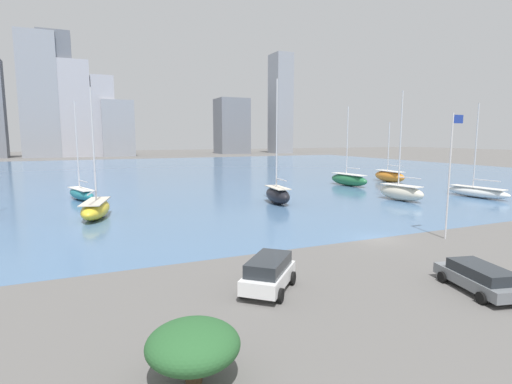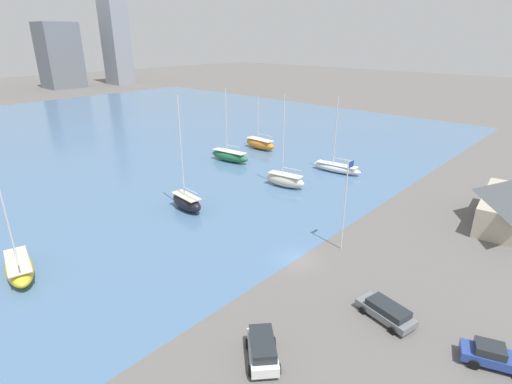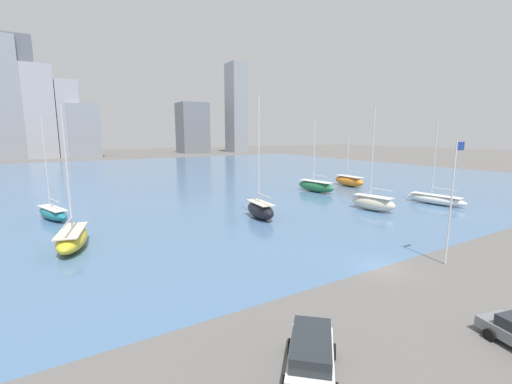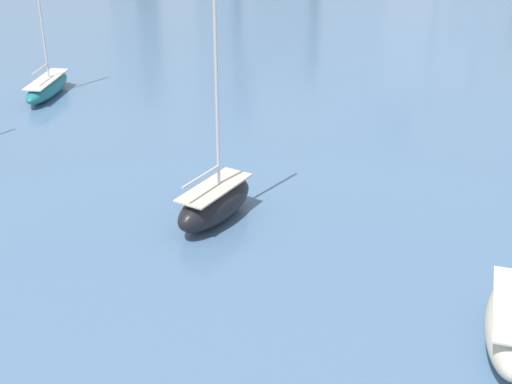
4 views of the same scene
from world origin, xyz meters
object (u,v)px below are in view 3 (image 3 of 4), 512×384
at_px(sailboat_black, 260,209).
at_px(sailboat_white, 436,199).
at_px(sailboat_yellow, 72,238).
at_px(flag_pole, 452,198).
at_px(sailboat_green, 316,186).
at_px(sailboat_cream, 373,202).
at_px(sailboat_orange, 349,181).
at_px(parked_suv_white, 311,354).
at_px(sailboat_teal, 53,213).

xyz_separation_m(sailboat_black, sailboat_white, (28.81, -6.90, -0.36)).
xyz_separation_m(sailboat_yellow, sailboat_white, (51.03, -6.26, -0.18)).
distance_m(flag_pole, sailboat_green, 37.99).
distance_m(sailboat_cream, sailboat_orange, 23.73).
bearing_deg(sailboat_yellow, flag_pole, -24.79).
xyz_separation_m(sailboat_orange, parked_suv_white, (-45.48, -40.64, -0.10)).
relative_size(sailboat_teal, sailboat_cream, 0.92).
height_order(flag_pole, sailboat_teal, sailboat_teal).
height_order(sailboat_cream, sailboat_green, sailboat_cream).
bearing_deg(sailboat_black, sailboat_white, -7.70).
relative_size(flag_pole, sailboat_white, 0.79).
bearing_deg(sailboat_orange, parked_suv_white, -135.50).
distance_m(sailboat_cream, sailboat_green, 17.23).
xyz_separation_m(sailboat_teal, parked_suv_white, (9.52, -40.41, 0.13)).
xyz_separation_m(sailboat_teal, sailboat_white, (52.39, -20.66, -0.06)).
height_order(sailboat_black, sailboat_teal, sailboat_black).
distance_m(flag_pole, sailboat_orange, 45.03).
relative_size(sailboat_teal, parked_suv_white, 2.90).
height_order(sailboat_orange, sailboat_white, sailboat_white).
height_order(sailboat_black, sailboat_cream, sailboat_black).
xyz_separation_m(sailboat_green, sailboat_orange, (10.96, 1.78, 0.02)).
bearing_deg(sailboat_orange, sailboat_black, -153.27).
bearing_deg(sailboat_cream, flag_pole, -131.48).
distance_m(flag_pole, sailboat_black, 23.18).
height_order(flag_pole, sailboat_cream, sailboat_cream).
distance_m(flag_pole, sailboat_yellow, 35.03).
height_order(sailboat_teal, sailboat_green, sailboat_green).
height_order(sailboat_black, parked_suv_white, sailboat_black).
bearing_deg(sailboat_cream, sailboat_black, 156.77).
relative_size(sailboat_teal, sailboat_white, 1.01).
distance_m(sailboat_yellow, sailboat_cream, 39.12).
xyz_separation_m(flag_pole, sailboat_yellow, (-27.22, 21.53, -4.76)).
height_order(sailboat_black, sailboat_green, sailboat_black).
distance_m(sailboat_black, sailboat_cream, 17.31).
bearing_deg(sailboat_white, sailboat_yellow, 167.33).
distance_m(sailboat_green, parked_suv_white, 51.98).
bearing_deg(parked_suv_white, sailboat_teal, 145.71).
distance_m(flag_pole, parked_suv_white, 20.13).
distance_m(flag_pole, sailboat_cream, 21.60).
relative_size(sailboat_white, parked_suv_white, 2.88).
bearing_deg(sailboat_orange, sailboat_cream, -125.67).
xyz_separation_m(sailboat_black, sailboat_green, (20.47, 12.21, -0.08)).
bearing_deg(sailboat_cream, sailboat_white, -18.52).
bearing_deg(sailboat_cream, parked_suv_white, -152.18).
distance_m(flag_pole, sailboat_white, 28.72).
xyz_separation_m(sailboat_cream, sailboat_orange, (14.74, 18.59, -0.03)).
bearing_deg(sailboat_white, flag_pole, -153.01).
bearing_deg(flag_pole, sailboat_white, 32.67).
relative_size(sailboat_black, parked_suv_white, 3.43).
xyz_separation_m(sailboat_black, parked_suv_white, (-14.06, -26.64, -0.17)).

